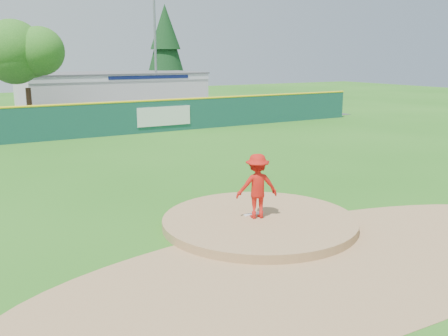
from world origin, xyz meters
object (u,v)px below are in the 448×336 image
pool_building_grp (112,91)px  deciduous_tree (25,58)px  conifer_tree (166,47)px  light_pole_right (155,46)px  pitcher (257,186)px  van (121,114)px

pool_building_grp → deciduous_tree: bearing=-138.8°
conifer_tree → light_pole_right: light_pole_right is taller
pool_building_grp → light_pole_right: bearing=-44.9°
pitcher → conifer_tree: conifer_tree is taller
van → pool_building_grp: pool_building_grp is taller
conifer_tree → light_pole_right: bearing=-119.7°
deciduous_tree → light_pole_right: size_ratio=0.74×
pitcher → deciduous_tree: 25.25m
pool_building_grp → conifer_tree: bearing=29.8°
conifer_tree → light_pole_right: size_ratio=0.95×
pitcher → van: (3.77, 22.85, -0.44)m
pitcher → light_pole_right: size_ratio=0.18×
pitcher → van: bearing=-81.2°
van → deciduous_tree: size_ratio=0.69×
pool_building_grp → conifer_tree: (7.00, 4.01, 3.88)m
pitcher → van: pitcher is taller
deciduous_tree → light_pole_right: (11.00, 4.00, 0.99)m
van → conifer_tree: 16.76m
pitcher → van: size_ratio=0.36×
pitcher → pool_building_grp: size_ratio=0.12×
van → light_pole_right: light_pole_right is taller
deciduous_tree → conifer_tree: 18.63m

